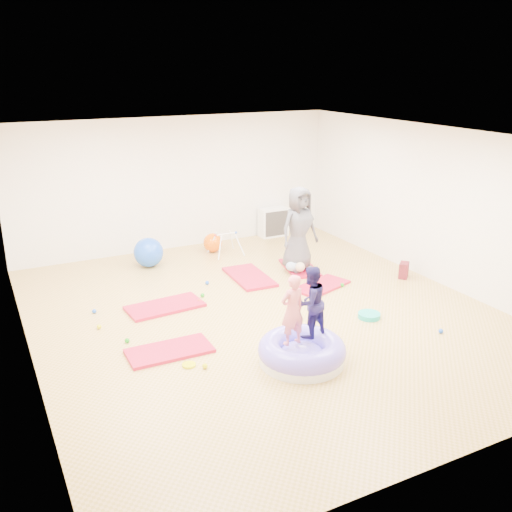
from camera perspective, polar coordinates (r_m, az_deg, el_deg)
name	(u,v)px	position (r m, az deg, el deg)	size (l,w,h in m)	color
room	(265,231)	(8.69, 0.90, 2.56)	(7.01, 8.01, 2.81)	tan
gym_mat_front_left	(170,351)	(8.13, -8.64, -9.35)	(1.17, 0.58, 0.05)	red
gym_mat_mid_left	(165,306)	(9.53, -9.10, -5.00)	(1.23, 0.62, 0.05)	red
gym_mat_center_back	(249,277)	(10.68, -0.67, -2.10)	(1.26, 0.63, 0.05)	red
gym_mat_right	(321,286)	(10.33, 6.57, -2.98)	(1.07, 0.53, 0.04)	red
gym_mat_rear_right	(300,268)	(11.19, 4.41, -1.18)	(1.10, 0.55, 0.05)	red
inflatable_cushion	(302,352)	(7.77, 4.60, -9.57)	(1.19, 1.19, 0.37)	silver
child_pink	(293,306)	(7.43, 3.67, -5.06)	(0.35, 0.23, 0.97)	#E86F79
child_navy	(311,299)	(7.65, 5.48, -4.26)	(0.49, 0.38, 1.00)	#1C164D
adult_caregiver	(299,229)	(10.82, 4.31, 2.75)	(0.79, 0.51, 1.61)	#4E4D54
infant	(296,266)	(10.87, 4.05, -0.99)	(0.39, 0.40, 0.23)	#9DBBDB
ball_pit_balls	(225,311)	(9.23, -3.12, -5.53)	(4.59, 3.48, 0.07)	#BA3126
exercise_ball_blue	(148,252)	(11.40, -10.70, 0.36)	(0.58, 0.58, 0.58)	blue
exercise_ball_orange	(213,243)	(12.15, -4.34, 1.34)	(0.40, 0.40, 0.40)	#F65F04
infant_play_gym	(226,241)	(11.87, -3.03, 1.55)	(0.62, 0.59, 0.48)	white
cube_shelf	(273,222)	(13.21, 1.76, 3.41)	(0.67, 0.33, 0.67)	white
balance_disc	(369,315)	(9.23, 11.24, -5.85)	(0.35, 0.35, 0.08)	#0FAD9F
backpack	(404,270)	(11.02, 14.56, -1.38)	(0.25, 0.16, 0.29)	#AD1D30
yellow_toy	(189,365)	(7.77, -6.72, -10.77)	(0.19, 0.19, 0.03)	#D9DD01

